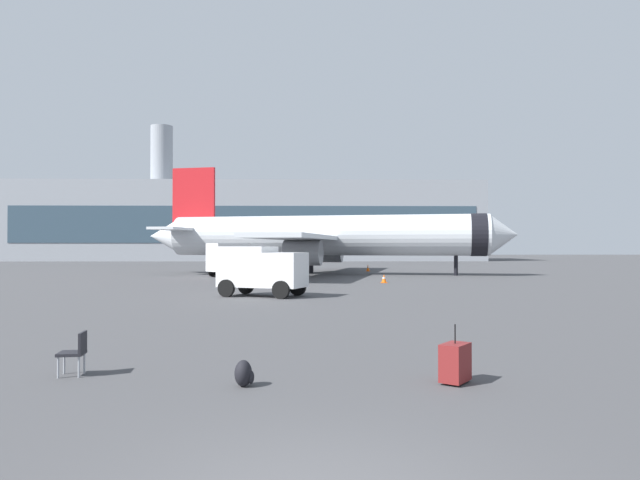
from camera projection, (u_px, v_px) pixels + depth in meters
airplane_at_gate at (324, 236)px, 54.74m from camera, size 35.49×32.27×10.50m
service_truck at (236, 258)px, 50.02m from camera, size 5.16×4.65×2.90m
cargo_van at (261, 268)px, 29.95m from camera, size 4.83×3.65×2.60m
safety_cone_near at (368, 268)px, 61.44m from camera, size 0.44×0.44×0.76m
safety_cone_mid at (384, 279)px, 41.31m from camera, size 0.44×0.44×0.62m
rolling_suitcase at (455, 362)px, 10.75m from camera, size 0.70×0.75×1.10m
traveller_backpack at (244, 374)px, 10.49m from camera, size 0.36×0.40×0.48m
gate_chair at (76, 350)px, 11.38m from camera, size 0.53×0.53×0.86m
terminal_building at (249, 222)px, 116.72m from camera, size 90.70×21.57×27.19m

